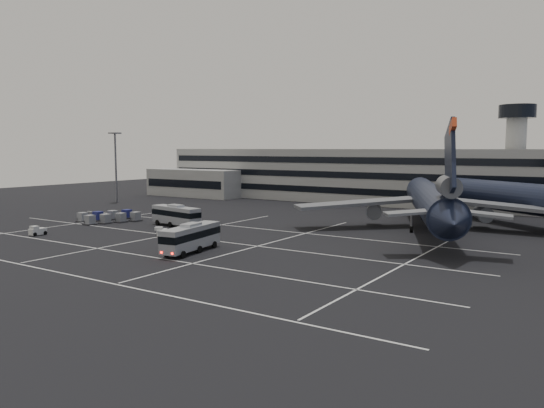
# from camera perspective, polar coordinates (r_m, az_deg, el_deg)

# --- Properties ---
(ground) EXTENTS (260.00, 260.00, 0.00)m
(ground) POSITION_cam_1_polar(r_m,az_deg,el_deg) (81.72, -10.12, -4.07)
(ground) COLOR black
(ground) RESTS_ON ground
(lane_markings) EXTENTS (90.00, 55.62, 0.01)m
(lane_markings) POSITION_cam_1_polar(r_m,az_deg,el_deg) (81.60, -9.29, -4.06)
(lane_markings) COLOR silver
(lane_markings) RESTS_ON ground
(terminal) EXTENTS (125.00, 26.00, 24.00)m
(terminal) POSITION_cam_1_polar(r_m,az_deg,el_deg) (142.13, 9.11, 3.01)
(terminal) COLOR gray
(terminal) RESTS_ON ground
(hills) EXTENTS (352.00, 180.00, 44.00)m
(hills) POSITION_cam_1_polar(r_m,az_deg,el_deg) (232.72, 23.96, -0.99)
(hills) COLOR #38332B
(hills) RESTS_ON ground
(lightpole_left) EXTENTS (2.40, 2.40, 18.28)m
(lightpole_left) POSITION_cam_1_polar(r_m,az_deg,el_deg) (144.65, -16.48, 4.83)
(lightpole_left) COLOR slate
(lightpole_left) RESTS_ON ground
(trijet_main) EXTENTS (43.97, 55.21, 18.08)m
(trijet_main) POSITION_cam_1_polar(r_m,az_deg,el_deg) (93.82, 16.74, 0.30)
(trijet_main) COLOR black
(trijet_main) RESTS_ON ground
(bus_near) EXTENTS (4.39, 11.63, 4.01)m
(bus_near) POSITION_cam_1_polar(r_m,az_deg,el_deg) (73.23, -8.69, -3.47)
(bus_near) COLOR #A2A6AA
(bus_near) RESTS_ON ground
(bus_far) EXTENTS (11.63, 4.50, 4.01)m
(bus_far) POSITION_cam_1_polar(r_m,az_deg,el_deg) (97.72, -10.30, -1.13)
(bus_far) COLOR #A2A6AA
(bus_far) RESTS_ON ground
(tug_a) EXTENTS (1.56, 2.53, 1.59)m
(tug_a) POSITION_cam_1_polar(r_m,az_deg,el_deg) (94.80, -23.94, -2.68)
(tug_a) COLOR #BABBB6
(tug_a) RESTS_ON ground
(tug_b) EXTENTS (2.40, 2.68, 1.48)m
(tug_b) POSITION_cam_1_polar(r_m,az_deg,el_deg) (87.95, -11.75, -2.95)
(tug_b) COLOR #BABBB6
(tug_b) RESTS_ON ground
(uld_cluster) EXTENTS (10.31, 12.64, 1.80)m
(uld_cluster) POSITION_cam_1_polar(r_m,az_deg,el_deg) (107.78, -17.11, -1.34)
(uld_cluster) COLOR #2D2D30
(uld_cluster) RESTS_ON ground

